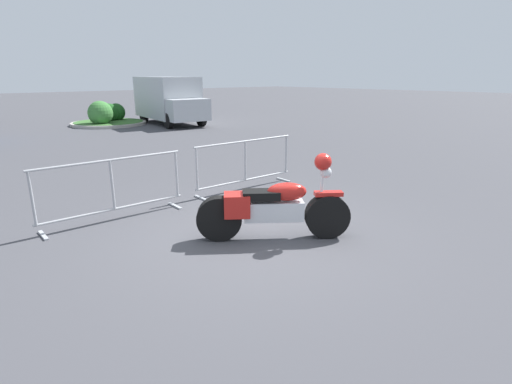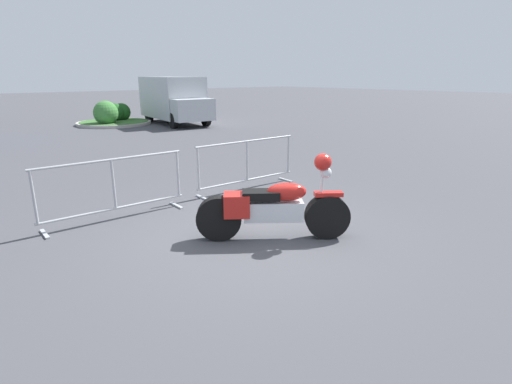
% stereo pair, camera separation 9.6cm
% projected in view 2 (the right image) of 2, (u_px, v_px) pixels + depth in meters
% --- Properties ---
extents(ground_plane, '(120.00, 120.00, 0.00)m').
position_uv_depth(ground_plane, '(254.00, 237.00, 6.14)').
color(ground_plane, '#424247').
extents(motorcycle, '(1.94, 1.58, 1.31)m').
position_uv_depth(motorcycle, '(273.00, 207.00, 5.96)').
color(motorcycle, black).
rests_on(motorcycle, ground).
extents(crowd_barrier_near, '(2.52, 0.53, 1.07)m').
position_uv_depth(crowd_barrier_near, '(114.00, 188.00, 6.75)').
color(crowd_barrier_near, '#9EA0A5').
rests_on(crowd_barrier_near, ground).
extents(crowd_barrier_far, '(2.52, 0.53, 1.07)m').
position_uv_depth(crowd_barrier_far, '(247.00, 164.00, 8.60)').
color(crowd_barrier_far, '#9EA0A5').
rests_on(crowd_barrier_far, ground).
extents(delivery_van, '(2.55, 5.20, 2.31)m').
position_uv_depth(delivery_van, '(174.00, 99.00, 20.18)').
color(delivery_van, '#B2B7BC').
rests_on(delivery_van, ground).
extents(planter_island, '(3.61, 3.61, 1.22)m').
position_uv_depth(planter_island, '(113.00, 117.00, 20.06)').
color(planter_island, '#ADA89E').
rests_on(planter_island, ground).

